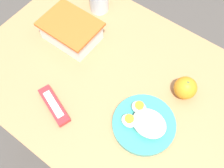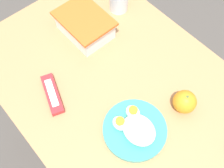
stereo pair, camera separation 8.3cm
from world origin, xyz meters
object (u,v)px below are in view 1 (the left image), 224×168
object	(u,v)px
rice_plate	(145,123)
candy_bar	(54,105)
orange_fruit	(185,88)
food_container	(71,32)

from	to	relation	value
rice_plate	candy_bar	size ratio (longest dim) A/B	1.29
orange_fruit	candy_bar	world-z (taller)	orange_fruit
orange_fruit	candy_bar	xyz separation A→B (m)	(-0.30, -0.29, -0.03)
orange_fruit	food_container	bearing A→B (deg)	-174.49
food_container	orange_fruit	xyz separation A→B (m)	(0.44, 0.04, 0.00)
food_container	rice_plate	size ratio (longest dim) A/B	1.02
food_container	candy_bar	bearing A→B (deg)	-61.20
food_container	candy_bar	xyz separation A→B (m)	(0.13, -0.24, -0.03)
food_container	rice_plate	xyz separation A→B (m)	(0.40, -0.13, -0.01)
rice_plate	candy_bar	world-z (taller)	rice_plate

